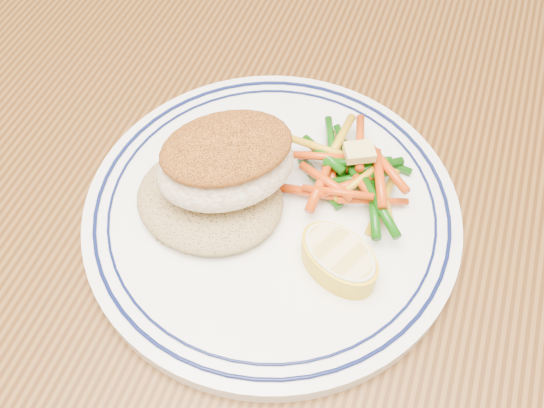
{
  "coord_description": "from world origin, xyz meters",
  "views": [
    {
      "loc": [
        0.08,
        -0.25,
        1.16
      ],
      "look_at": [
        -0.01,
        0.01,
        0.77
      ],
      "focal_mm": 40.0,
      "sensor_mm": 36.0,
      "label": 1
    }
  ],
  "objects": [
    {
      "name": "dining_table",
      "position": [
        0.0,
        0.0,
        0.65
      ],
      "size": [
        1.5,
        0.9,
        0.75
      ],
      "color": "#43250D",
      "rests_on": "ground"
    },
    {
      "name": "lemon_wedge",
      "position": [
        0.05,
        -0.03,
        0.78
      ],
      "size": [
        0.08,
        0.08,
        0.03
      ],
      "color": "yellow",
      "rests_on": "plate"
    },
    {
      "name": "fish_fillet",
      "position": [
        -0.05,
        0.01,
        0.81
      ],
      "size": [
        0.13,
        0.13,
        0.05
      ],
      "color": "white",
      "rests_on": "rice_pilaf"
    },
    {
      "name": "vegetable_pile",
      "position": [
        0.04,
        0.05,
        0.78
      ],
      "size": [
        0.11,
        0.11,
        0.03
      ],
      "color": "#0F4D09",
      "rests_on": "plate"
    },
    {
      "name": "rice_pilaf",
      "position": [
        -0.06,
        -0.01,
        0.78
      ],
      "size": [
        0.12,
        0.1,
        0.02
      ],
      "primitive_type": "ellipsoid",
      "color": "#967B4B",
      "rests_on": "plate"
    },
    {
      "name": "butter_pat",
      "position": [
        0.04,
        0.06,
        0.8
      ],
      "size": [
        0.03,
        0.03,
        0.01
      ],
      "primitive_type": "cube",
      "rotation": [
        0.0,
        0.0,
        0.47
      ],
      "color": "#E2CA6E",
      "rests_on": "vegetable_pile"
    },
    {
      "name": "plate",
      "position": [
        -0.01,
        0.01,
        0.76
      ],
      "size": [
        0.3,
        0.3,
        0.02
      ],
      "color": "white",
      "rests_on": "dining_table"
    }
  ]
}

